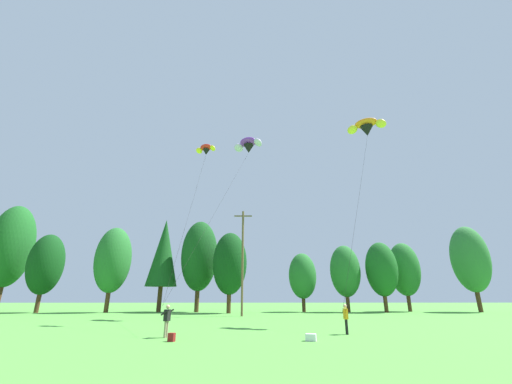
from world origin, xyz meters
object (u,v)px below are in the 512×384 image
picnic_cooler (311,337)px  parafoil_kite_far_purple (248,145)px  utility_pole (243,259)px  parafoil_kite_mid_orange (366,127)px  kite_flyer_near (167,318)px  kite_flyer_mid (346,317)px  parafoil_kite_high_red_yellow (206,150)px  backpack (172,337)px

picnic_cooler → parafoil_kite_far_purple: bearing=-61.4°
utility_pole → parafoil_kite_mid_orange: size_ratio=0.71×
kite_flyer_near → parafoil_kite_far_purple: (4.14, 16.08, 18.79)m
kite_flyer_mid → picnic_cooler: bearing=-132.9°
kite_flyer_mid → picnic_cooler: kite_flyer_mid is taller
utility_pole → parafoil_kite_high_red_yellow: 14.15m
kite_flyer_near → parafoil_kite_far_purple: bearing=75.6°
utility_pole → parafoil_kite_high_red_yellow: size_ratio=0.82×
backpack → picnic_cooler: (6.97, 0.11, -0.03)m
kite_flyer_mid → parafoil_kite_mid_orange: parafoil_kite_mid_orange is taller
parafoil_kite_high_red_yellow → parafoil_kite_mid_orange: 15.75m
kite_flyer_near → kite_flyer_mid: size_ratio=1.00×
utility_pole → backpack: size_ratio=30.67×
parafoil_kite_high_red_yellow → backpack: (0.66, -11.18, -15.80)m
parafoil_kite_mid_orange → backpack: 24.68m
kite_flyer_mid → parafoil_kite_high_red_yellow: 19.96m
utility_pole → kite_flyer_near: bearing=-100.2°
kite_flyer_near → parafoil_kite_high_red_yellow: bearing=89.8°
utility_pole → parafoil_kite_far_purple: parafoil_kite_far_purple is taller
utility_pole → backpack: bearing=-97.6°
parafoil_kite_mid_orange → kite_flyer_near: bearing=-153.6°
parafoil_kite_high_red_yellow → parafoil_kite_mid_orange: parafoil_kite_mid_orange is taller
kite_flyer_mid → parafoil_kite_high_red_yellow: (-10.27, 8.22, 15.01)m
utility_pole → parafoil_kite_high_red_yellow: parafoil_kite_high_red_yellow is taller
parafoil_kite_high_red_yellow → parafoil_kite_far_purple: (4.10, 6.46, 3.79)m
kite_flyer_near → parafoil_kite_high_red_yellow: 17.82m
kite_flyer_near → parafoil_kite_high_red_yellow: (0.04, 9.62, 15.00)m
parafoil_kite_far_purple → kite_flyer_mid: bearing=-67.2°
parafoil_kite_mid_orange → backpack: bearing=-148.0°
utility_pole → picnic_cooler: utility_pole is taller
kite_flyer_mid → backpack: (-9.61, -2.95, -0.79)m
backpack → picnic_cooler: 6.98m
kite_flyer_near → picnic_cooler: (7.68, -1.44, -0.83)m
kite_flyer_mid → parafoil_kite_mid_orange: size_ratio=0.10×
utility_pole → backpack: 22.06m
kite_flyer_near → parafoil_kite_far_purple: size_ratio=0.09×
kite_flyer_near → backpack: kite_flyer_near is taller
picnic_cooler → backpack: bearing=18.1°
kite_flyer_near → parafoil_kite_mid_orange: parafoil_kite_mid_orange is taller
backpack → kite_flyer_mid: bearing=-147.0°
utility_pole → picnic_cooler: size_ratio=23.59×
kite_flyer_near → utility_pole: bearing=79.8°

